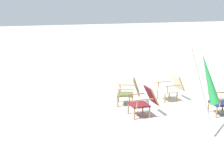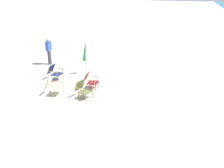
{
  "view_description": "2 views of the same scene",
  "coord_description": "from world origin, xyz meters",
  "px_view_note": "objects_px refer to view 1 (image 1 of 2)",
  "views": [
    {
      "loc": [
        -7.93,
        5.03,
        2.92
      ],
      "look_at": [
        -0.26,
        1.87,
        0.82
      ],
      "focal_mm": 50.0,
      "sensor_mm": 36.0,
      "label": 1
    },
    {
      "loc": [
        10.43,
        4.27,
        5.36
      ],
      "look_at": [
        -0.19,
        2.36,
        0.59
      ],
      "focal_mm": 42.0,
      "sensor_mm": 36.0,
      "label": 2
    }
  ],
  "objects_px": {
    "beach_chair_back_right": "(130,91)",
    "umbrella_furled_green": "(209,80)",
    "beach_chair_front_right": "(172,87)",
    "beach_chair_front_left": "(145,100)"
  },
  "relations": [
    {
      "from": "beach_chair_back_right",
      "to": "umbrella_furled_green",
      "type": "xyz_separation_m",
      "value": [
        -2.7,
        -0.62,
        0.88
      ]
    },
    {
      "from": "beach_chair_back_right",
      "to": "umbrella_furled_green",
      "type": "distance_m",
      "value": 2.91
    },
    {
      "from": "beach_chair_front_right",
      "to": "umbrella_furled_green",
      "type": "height_order",
      "value": "umbrella_furled_green"
    },
    {
      "from": "beach_chair_front_left",
      "to": "beach_chair_front_right",
      "type": "distance_m",
      "value": 1.77
    },
    {
      "from": "beach_chair_back_right",
      "to": "beach_chair_front_left",
      "type": "relative_size",
      "value": 1.09
    },
    {
      "from": "beach_chair_front_right",
      "to": "beach_chair_front_left",
      "type": "bearing_deg",
      "value": 122.58
    },
    {
      "from": "beach_chair_back_right",
      "to": "umbrella_furled_green",
      "type": "height_order",
      "value": "umbrella_furled_green"
    },
    {
      "from": "beach_chair_front_right",
      "to": "umbrella_furled_green",
      "type": "relative_size",
      "value": 0.4
    },
    {
      "from": "beach_chair_front_right",
      "to": "umbrella_furled_green",
      "type": "xyz_separation_m",
      "value": [
        -2.65,
        0.82,
        0.89
      ]
    },
    {
      "from": "beach_chair_back_right",
      "to": "umbrella_furled_green",
      "type": "relative_size",
      "value": 0.43
    }
  ]
}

